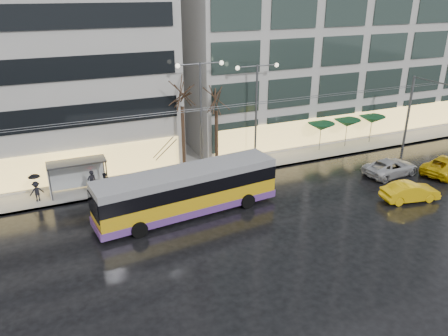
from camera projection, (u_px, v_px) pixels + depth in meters
ground at (234, 239)px, 27.15m from camera, size 140.00×140.00×0.00m
sidewalk at (190, 158)px, 39.71m from camera, size 80.00×10.00×0.15m
kerb at (210, 179)px, 35.52m from camera, size 80.00×0.10×0.15m
building_right at (324, 6)px, 45.40m from camera, size 32.00×14.00×25.00m
trolleybus at (188, 192)px, 29.63m from camera, size 12.91×5.33×5.90m
catenary at (202, 135)px, 32.61m from camera, size 42.24×5.12×7.00m
bus_shelter at (72, 170)px, 32.35m from camera, size 4.20×1.60×2.51m
street_lamp_near at (201, 103)px, 34.73m from camera, size 3.96×0.36×9.03m
street_lamp_far at (256, 100)px, 36.68m from camera, size 3.96×0.36×8.53m
tree_a at (182, 90)px, 33.93m from camera, size 3.20×3.20×8.40m
tree_b at (216, 95)px, 35.47m from camera, size 3.20×3.20×7.70m
parasol_a at (321, 127)px, 40.69m from camera, size 2.50×2.50×2.65m
parasol_b at (347, 123)px, 41.80m from camera, size 2.50×2.50×2.65m
parasol_c at (372, 120)px, 42.91m from camera, size 2.50×2.50×2.65m
taxi_b at (410, 192)px, 31.80m from camera, size 4.43×2.22×1.39m
taxi_c at (446, 165)px, 36.47m from camera, size 5.66×3.84×1.44m
sedan_silver at (391, 167)px, 36.16m from camera, size 5.12×2.69×1.37m
pedestrian_a at (91, 176)px, 32.29m from camera, size 1.22×1.23×2.19m
pedestrian_b at (105, 183)px, 32.78m from camera, size 0.93×0.86×1.53m
pedestrian_c at (36, 187)px, 31.26m from camera, size 1.08×0.99×2.11m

